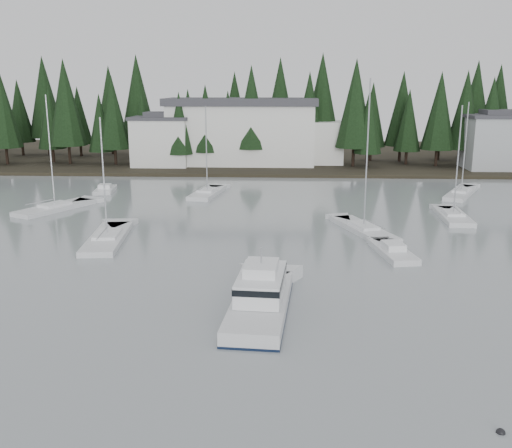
% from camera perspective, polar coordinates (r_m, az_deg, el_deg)
% --- Properties ---
extents(far_shore_land, '(240.00, 54.00, 1.00)m').
position_cam_1_polar(far_shore_land, '(112.19, 1.69, 6.80)').
color(far_shore_land, black).
rests_on(far_shore_land, ground).
extents(conifer_treeline, '(200.00, 22.00, 20.00)m').
position_cam_1_polar(conifer_treeline, '(101.28, 1.56, 6.06)').
color(conifer_treeline, black).
rests_on(conifer_treeline, ground).
extents(house_west, '(9.54, 7.42, 8.75)m').
position_cam_1_polar(house_west, '(95.91, -9.44, 8.26)').
color(house_west, silver).
rests_on(house_west, ground).
extents(house_east_a, '(10.60, 8.48, 9.25)m').
position_cam_1_polar(house_east_a, '(98.76, 23.05, 7.67)').
color(house_east_a, '#999EA0').
rests_on(house_east_a, ground).
extents(harbor_inn, '(29.50, 11.50, 10.90)m').
position_cam_1_polar(harbor_inn, '(97.14, -0.23, 9.17)').
color(harbor_inn, silver).
rests_on(harbor_inn, ground).
extents(cabin_cruiser_center, '(4.07, 10.76, 4.53)m').
position_cam_1_polar(cabin_cruiser_center, '(34.81, 0.46, -7.64)').
color(cabin_cruiser_center, silver).
rests_on(cabin_cruiser_center, ground).
extents(sailboat_3, '(6.81, 9.79, 12.99)m').
position_cam_1_polar(sailboat_3, '(66.75, -19.44, 1.39)').
color(sailboat_3, silver).
rests_on(sailboat_3, ground).
extents(sailboat_4, '(2.98, 8.28, 12.04)m').
position_cam_1_polar(sailboat_4, '(62.20, 19.10, 0.57)').
color(sailboat_4, silver).
rests_on(sailboat_4, ground).
extents(sailboat_5, '(5.60, 10.18, 14.56)m').
position_cam_1_polar(sailboat_5, '(54.38, 10.70, -0.69)').
color(sailboat_5, silver).
rests_on(sailboat_5, ground).
extents(sailboat_6, '(7.00, 10.64, 12.00)m').
position_cam_1_polar(sailboat_6, '(76.26, 19.82, 2.80)').
color(sailboat_6, silver).
rests_on(sailboat_6, ground).
extents(sailboat_8, '(4.04, 9.26, 11.53)m').
position_cam_1_polar(sailboat_8, '(72.06, -4.89, 2.97)').
color(sailboat_8, silver).
rests_on(sailboat_8, ground).
extents(sailboat_9, '(3.99, 10.78, 11.32)m').
position_cam_1_polar(sailboat_9, '(52.04, -14.62, -1.59)').
color(sailboat_9, silver).
rests_on(sailboat_9, ground).
extents(runabout_1, '(3.22, 6.67, 1.42)m').
position_cam_1_polar(runabout_1, '(47.53, 13.54, -2.86)').
color(runabout_1, silver).
rests_on(runabout_1, ground).
extents(runabout_3, '(2.82, 5.24, 1.42)m').
position_cam_1_polar(runabout_3, '(76.16, -14.86, 3.20)').
color(runabout_3, silver).
rests_on(runabout_3, ground).
extents(mooring_buoy_dark, '(0.37, 0.37, 0.37)m').
position_cam_1_polar(mooring_buoy_dark, '(25.80, 23.26, -18.63)').
color(mooring_buoy_dark, black).
rests_on(mooring_buoy_dark, ground).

